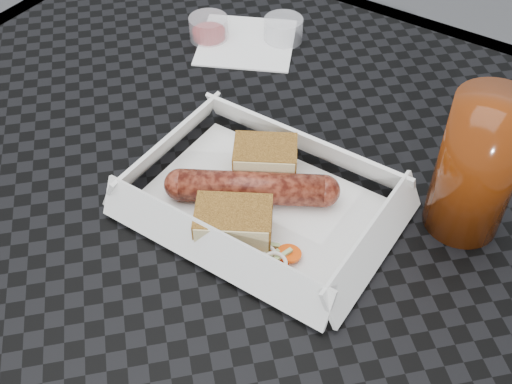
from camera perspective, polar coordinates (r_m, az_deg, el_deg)
patio_table at (r=0.73m, az=-5.28°, el=-1.49°), size 0.80×0.80×0.74m
food_tray at (r=0.62m, az=0.51°, el=-1.25°), size 0.22×0.15×0.00m
bratwurst at (r=0.62m, az=-0.38°, el=0.37°), size 0.15×0.10×0.03m
bread_near at (r=0.64m, az=0.82°, el=2.78°), size 0.08×0.07×0.04m
bread_far at (r=0.58m, az=-2.01°, el=-2.84°), size 0.08×0.07×0.04m
veg_garnish at (r=0.57m, az=1.44°, el=-6.09°), size 0.03×0.03×0.00m
napkin at (r=0.85m, az=-0.85°, el=13.18°), size 0.16×0.16×0.00m
condiment_cup_sauce at (r=0.85m, az=-4.24°, el=14.31°), size 0.05×0.05×0.03m
condiment_cup_empty at (r=0.85m, az=2.44°, el=14.23°), size 0.05×0.05×0.03m
drink_glass at (r=0.59m, az=19.09°, el=2.09°), size 0.07×0.07×0.14m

